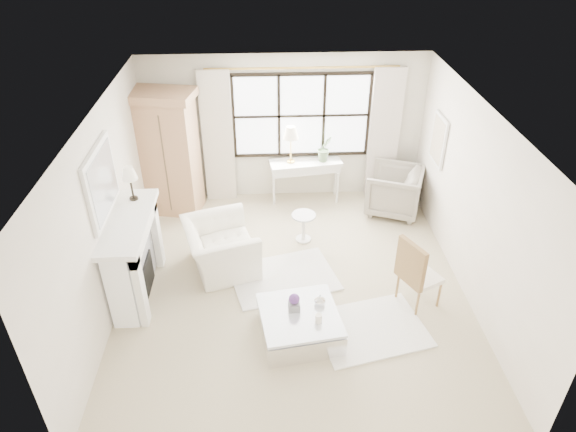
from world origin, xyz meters
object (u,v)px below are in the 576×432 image
club_armchair (221,247)px  coffee_table (299,325)px  armoire (167,153)px  console_table (305,180)px

club_armchair → coffee_table: size_ratio=1.02×
coffee_table → club_armchair: bearing=117.9°
armoire → coffee_table: armoire is taller
console_table → coffee_table: (-0.34, -3.51, -0.22)m
club_armchair → coffee_table: 1.88m
console_table → club_armchair: 2.48m
armoire → club_armchair: size_ratio=1.94×
armoire → coffee_table: 4.01m
console_table → club_armchair: (-1.46, -2.00, -0.03)m
club_armchair → coffee_table: (1.11, -1.51, -0.19)m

